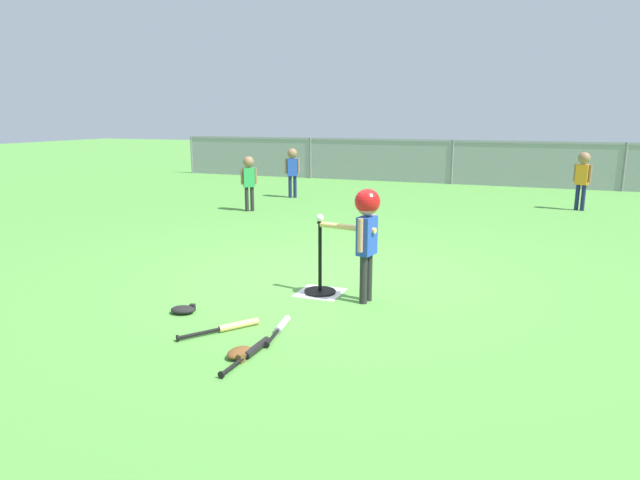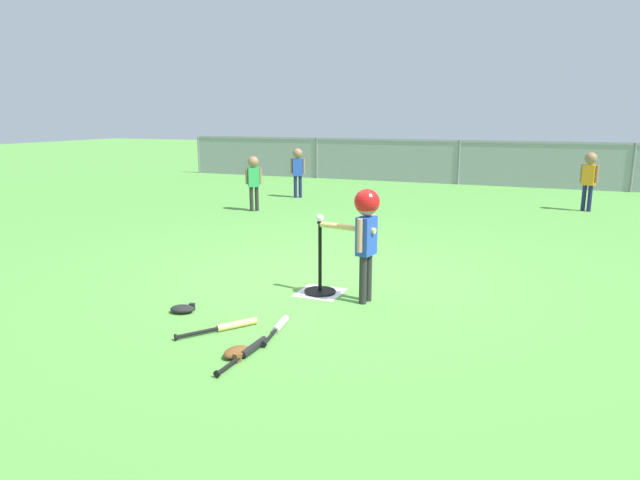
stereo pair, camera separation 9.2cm
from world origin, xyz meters
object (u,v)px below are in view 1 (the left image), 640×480
glove_by_plate (183,310)px  batting_tee (320,281)px  batter_child (366,222)px  fielder_near_right (249,176)px  spare_bat_wood (231,327)px  glove_near_bats (240,353)px  fielder_deep_left (583,173)px  spare_bat_silver (280,327)px  fielder_near_left (292,166)px  spare_bat_black (252,351)px  baseball_on_tee (320,218)px

glove_by_plate → batting_tee: bearing=47.0°
batter_child → fielder_near_right: size_ratio=1.07×
spare_bat_wood → glove_near_bats: bearing=-52.9°
fielder_deep_left → spare_bat_wood: (-3.11, -7.71, -0.68)m
fielder_deep_left → batter_child: bearing=-109.0°
batter_child → glove_near_bats: size_ratio=4.38×
spare_bat_wood → batter_child: bearing=53.0°
batter_child → spare_bat_silver: 1.31m
spare_bat_silver → glove_by_plate: bearing=176.7°
fielder_near_left → spare_bat_wood: bearing=-69.9°
batting_tee → fielder_near_left: size_ratio=0.69×
spare_bat_wood → spare_bat_black: same height
glove_by_plate → glove_near_bats: 1.15m
baseball_on_tee → spare_bat_black: size_ratio=0.11×
batter_child → glove_by_plate: (-1.45, -0.91, -0.75)m
fielder_deep_left → spare_bat_black: size_ratio=1.65×
batter_child → spare_bat_silver: bearing=-114.6°
batting_tee → batter_child: bearing=-11.0°
batting_tee → glove_near_bats: bearing=-89.9°
batter_child → fielder_deep_left: size_ratio=1.00×
batting_tee → fielder_near_left: 6.79m
fielder_deep_left → fielder_near_right: (-5.81, -2.34, -0.05)m
baseball_on_tee → spare_bat_silver: size_ratio=0.12×
fielder_deep_left → glove_by_plate: (-3.72, -7.51, -0.67)m
fielder_deep_left → baseball_on_tee: bearing=-113.1°
fielder_near_right → baseball_on_tee: bearing=-53.9°
batter_child → batting_tee: bearing=169.0°
batting_tee → batter_child: 0.84m
batting_tee → spare_bat_wood: bearing=-105.5°
spare_bat_silver → spare_bat_wood: bearing=-160.1°
batting_tee → spare_bat_wood: size_ratio=1.21×
spare_bat_silver → glove_near_bats: (-0.06, -0.59, 0.01)m
spare_bat_black → spare_bat_silver: bearing=91.1°
batter_child → spare_bat_wood: (-0.84, -1.11, -0.75)m
spare_bat_silver → batting_tee: bearing=93.1°
batting_tee → glove_by_plate: batting_tee is taller
batter_child → spare_bat_black: (-0.44, -1.49, -0.75)m
baseball_on_tee → batter_child: 0.51m
fielder_near_left → spare_bat_black: 8.27m
spare_bat_wood → spare_bat_silver: bearing=19.9°
batter_child → spare_bat_black: size_ratio=1.65×
batting_tee → fielder_deep_left: 7.09m
fielder_near_right → spare_bat_silver: bearing=-59.4°
fielder_deep_left → glove_by_plate: size_ratio=4.33×
spare_bat_wood → glove_near_bats: glove_near_bats is taller
fielder_deep_left → fielder_near_right: fielder_deep_left is taller
spare_bat_black → glove_by_plate: bearing=150.3°
fielder_near_left → batter_child: bearing=-60.4°
batting_tee → fielder_near_right: bearing=126.1°
batter_child → fielder_near_right: 5.53m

